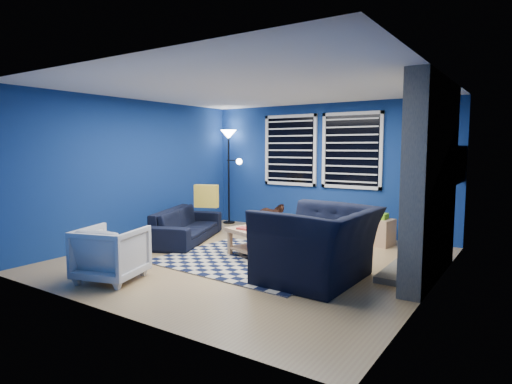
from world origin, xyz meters
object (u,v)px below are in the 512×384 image
armchair_big (318,244)px  rocking_horse (270,216)px  coffee_table (255,238)px  tv (459,164)px  armchair_bent (111,253)px  sofa (186,225)px  cabinet (376,231)px  floor_lamp (229,147)px

armchair_big → rocking_horse: (-2.10, 2.27, -0.13)m
armchair_big → rocking_horse: armchair_big is taller
armchair_big → rocking_horse: bearing=-135.5°
armchair_big → rocking_horse: size_ratio=2.30×
coffee_table → armchair_big: bearing=-20.4°
tv → armchair_bent: bearing=-131.6°
sofa → cabinet: 3.32m
armchair_big → tv: bearing=154.9°
tv → sofa: 4.59m
tv → cabinet: bearing=-178.5°
armchair_big → coffee_table: armchair_big is taller
armchair_bent → rocking_horse: bearing=-107.9°
tv → cabinet: 1.69m
sofa → cabinet: (2.93, 1.56, -0.04)m
rocking_horse → cabinet: size_ratio=1.01×
sofa → rocking_horse: rocking_horse is taller
armchair_bent → cabinet: 4.33m
sofa → cabinet: bearing=-83.7°
coffee_table → tv: bearing=37.8°
coffee_table → cabinet: cabinet is taller
armchair_big → rocking_horse: 3.09m
armchair_big → floor_lamp: size_ratio=0.69×
sofa → coffee_table: sofa is taller
armchair_bent → cabinet: bearing=-136.6°
coffee_table → armchair_bent: bearing=-115.5°
sofa → armchair_big: bearing=-126.7°
sofa → floor_lamp: 2.34m
tv → coffee_table: 3.31m
rocking_horse → coffee_table: 1.98m
floor_lamp → armchair_big: bearing=-38.0°
tv → floor_lamp: floor_lamp is taller
coffee_table → cabinet: size_ratio=1.68×
rocking_horse → cabinet: 2.08m
rocking_horse → floor_lamp: floor_lamp is taller
tv → coffee_table: (-2.47, -1.91, -1.09)m
rocking_horse → floor_lamp: (-1.27, 0.36, 1.34)m
armchair_big → armchair_bent: armchair_big is taller
armchair_bent → tv: bearing=-148.5°
armchair_big → armchair_bent: size_ratio=1.89×
sofa → floor_lamp: floor_lamp is taller
coffee_table → floor_lamp: floor_lamp is taller
tv → coffee_table: tv is taller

